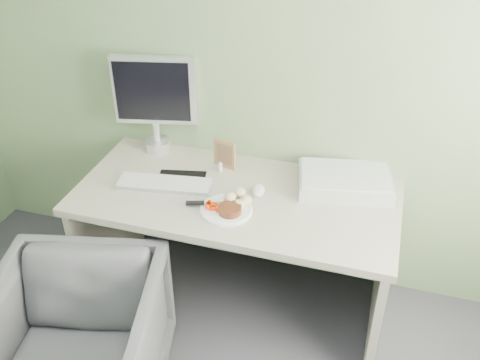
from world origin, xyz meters
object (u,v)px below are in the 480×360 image
(scanner, at_px, (345,181))
(desk_chair, at_px, (79,344))
(desk, at_px, (236,223))
(monitor, at_px, (155,99))
(plate, at_px, (226,210))

(scanner, relative_size, desk_chair, 0.62)
(desk, xyz_separation_m, scanner, (0.51, 0.22, 0.22))
(scanner, height_order, desk_chair, scanner)
(monitor, relative_size, desk_chair, 0.73)
(scanner, relative_size, monitor, 0.85)
(desk, relative_size, scanner, 3.49)
(scanner, bearing_deg, desk_chair, -147.02)
(scanner, bearing_deg, plate, -156.30)
(scanner, height_order, monitor, monitor)
(desk, relative_size, plate, 6.41)
(desk, distance_m, plate, 0.24)
(plate, bearing_deg, desk, 88.80)
(desk_chair, bearing_deg, monitor, 79.87)
(desk_chair, bearing_deg, desk, 44.39)
(plate, bearing_deg, desk_chair, -128.02)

